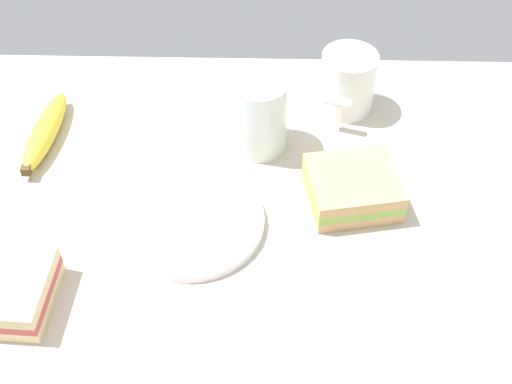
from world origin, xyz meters
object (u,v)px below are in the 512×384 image
plate_of_food (193,222)px  coffee_mug_black (347,81)px  sandwich_main (353,188)px  banana (45,131)px  sandwich_side (0,291)px  glass_of_milk (255,116)px

plate_of_food → coffee_mug_black: size_ratio=1.75×
sandwich_main → banana: size_ratio=0.77×
plate_of_food → sandwich_side: bearing=30.3°
plate_of_food → glass_of_milk: glass_of_milk is taller
coffee_mug_black → sandwich_side: (40.76, 35.26, -2.49)cm
sandwich_main → sandwich_side: (40.36, 16.59, 0.00)cm
plate_of_food → banana: banana is taller
plate_of_food → glass_of_milk: size_ratio=1.65×
plate_of_food → coffee_mug_black: (-20.49, -23.40, 4.09)cm
sandwich_main → banana: bearing=-13.9°
sandwich_side → banana: bearing=-86.5°
plate_of_food → glass_of_milk: (-7.39, -15.06, 4.48)cm
sandwich_main → glass_of_milk: size_ratio=1.17×
coffee_mug_black → sandwich_side: bearing=40.9°
coffee_mug_black → sandwich_main: coffee_mug_black is taller
plate_of_food → sandwich_main: bearing=-166.8°
coffee_mug_black → sandwich_main: (0.40, 18.67, -2.49)cm
coffee_mug_black → sandwich_main: 18.84cm
plate_of_food → coffee_mug_black: 31.37cm
sandwich_side → glass_of_milk: glass_of_milk is taller
coffee_mug_black → sandwich_side: coffee_mug_black is taller
sandwich_side → banana: (1.66, -26.98, -0.60)cm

